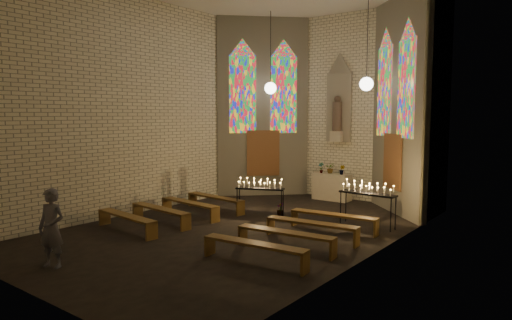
{
  "coord_description": "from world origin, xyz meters",
  "views": [
    {
      "loc": [
        8.11,
        -9.81,
        3.22
      ],
      "look_at": [
        -0.09,
        0.86,
        1.88
      ],
      "focal_mm": 32.0,
      "sensor_mm": 36.0,
      "label": 1
    }
  ],
  "objects_px": {
    "aisle_flower_pot": "(280,209)",
    "votive_stand_left": "(260,186)",
    "altar": "(332,187)",
    "visitor": "(52,228)",
    "votive_stand_right": "(368,190)"
  },
  "relations": [
    {
      "from": "altar",
      "to": "votive_stand_right",
      "type": "bearing_deg",
      "value": -47.72
    },
    {
      "from": "aisle_flower_pot",
      "to": "visitor",
      "type": "xyz_separation_m",
      "value": [
        -1.05,
        -6.99,
        0.63
      ]
    },
    {
      "from": "aisle_flower_pot",
      "to": "votive_stand_left",
      "type": "bearing_deg",
      "value": -140.56
    },
    {
      "from": "votive_stand_right",
      "to": "visitor",
      "type": "xyz_separation_m",
      "value": [
        -3.82,
        -7.38,
        -0.21
      ]
    },
    {
      "from": "visitor",
      "to": "altar",
      "type": "bearing_deg",
      "value": 64.66
    },
    {
      "from": "altar",
      "to": "aisle_flower_pot",
      "type": "xyz_separation_m",
      "value": [
        0.0,
        -3.44,
        -0.29
      ]
    },
    {
      "from": "altar",
      "to": "visitor",
      "type": "height_order",
      "value": "visitor"
    },
    {
      "from": "votive_stand_left",
      "to": "visitor",
      "type": "height_order",
      "value": "visitor"
    },
    {
      "from": "altar",
      "to": "votive_stand_right",
      "type": "xyz_separation_m",
      "value": [
        2.78,
        -3.05,
        0.55
      ]
    },
    {
      "from": "votive_stand_right",
      "to": "visitor",
      "type": "distance_m",
      "value": 8.31
    },
    {
      "from": "aisle_flower_pot",
      "to": "votive_stand_left",
      "type": "distance_m",
      "value": 1.0
    },
    {
      "from": "votive_stand_right",
      "to": "votive_stand_left",
      "type": "bearing_deg",
      "value": -163.37
    },
    {
      "from": "aisle_flower_pot",
      "to": "votive_stand_right",
      "type": "bearing_deg",
      "value": 7.9
    },
    {
      "from": "aisle_flower_pot",
      "to": "altar",
      "type": "bearing_deg",
      "value": 90.05
    },
    {
      "from": "votive_stand_left",
      "to": "votive_stand_right",
      "type": "distance_m",
      "value": 3.37
    }
  ]
}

